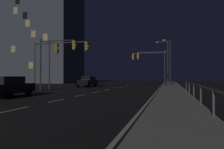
{
  "coord_description": "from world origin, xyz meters",
  "views": [
    {
      "loc": [
        7.05,
        -3.94,
        1.58
      ],
      "look_at": [
        -1.86,
        30.3,
        1.85
      ],
      "focal_mm": 35.44,
      "sensor_mm": 36.0,
      "label": 1
    }
  ],
  "objects_px": {
    "street_lamp_far_end": "(166,58)",
    "building_distant": "(33,34)",
    "traffic_light_mid_left": "(152,61)",
    "car": "(7,86)",
    "traffic_light_near_left": "(45,57)",
    "traffic_light_mid_right": "(56,54)",
    "street_lamp_corner": "(169,58)",
    "car_oncoming": "(87,81)",
    "traffic_light_far_center": "(150,61)",
    "traffic_light_near_right": "(66,55)",
    "traffic_light_far_right": "(150,61)"
  },
  "relations": [
    {
      "from": "traffic_light_near_left",
      "to": "traffic_light_near_right",
      "type": "height_order",
      "value": "traffic_light_near_right"
    },
    {
      "from": "car_oncoming",
      "to": "traffic_light_mid_right",
      "type": "height_order",
      "value": "traffic_light_mid_right"
    },
    {
      "from": "traffic_light_mid_right",
      "to": "street_lamp_corner",
      "type": "distance_m",
      "value": 20.08
    },
    {
      "from": "traffic_light_near_left",
      "to": "building_distant",
      "type": "relative_size",
      "value": 0.22
    },
    {
      "from": "street_lamp_far_end",
      "to": "traffic_light_far_center",
      "type": "bearing_deg",
      "value": -103.64
    },
    {
      "from": "car",
      "to": "building_distant",
      "type": "distance_m",
      "value": 42.08
    },
    {
      "from": "traffic_light_far_center",
      "to": "traffic_light_mid_right",
      "type": "bearing_deg",
      "value": -124.27
    },
    {
      "from": "traffic_light_near_right",
      "to": "traffic_light_mid_right",
      "type": "relative_size",
      "value": 1.01
    },
    {
      "from": "car",
      "to": "building_distant",
      "type": "relative_size",
      "value": 0.19
    },
    {
      "from": "street_lamp_corner",
      "to": "traffic_light_near_right",
      "type": "bearing_deg",
      "value": -128.6
    },
    {
      "from": "traffic_light_mid_left",
      "to": "street_lamp_far_end",
      "type": "bearing_deg",
      "value": 79.46
    },
    {
      "from": "traffic_light_far_right",
      "to": "building_distant",
      "type": "bearing_deg",
      "value": 155.31
    },
    {
      "from": "car",
      "to": "traffic_light_near_left",
      "type": "bearing_deg",
      "value": 97.55
    },
    {
      "from": "traffic_light_mid_left",
      "to": "street_lamp_corner",
      "type": "bearing_deg",
      "value": 58.92
    },
    {
      "from": "street_lamp_corner",
      "to": "street_lamp_far_end",
      "type": "bearing_deg",
      "value": 95.67
    },
    {
      "from": "traffic_light_near_left",
      "to": "traffic_light_far_center",
      "type": "distance_m",
      "value": 16.96
    },
    {
      "from": "traffic_light_mid_left",
      "to": "building_distant",
      "type": "height_order",
      "value": "building_distant"
    },
    {
      "from": "car_oncoming",
      "to": "building_distant",
      "type": "height_order",
      "value": "building_distant"
    },
    {
      "from": "car_oncoming",
      "to": "street_lamp_far_end",
      "type": "height_order",
      "value": "street_lamp_far_end"
    },
    {
      "from": "car",
      "to": "car_oncoming",
      "type": "xyz_separation_m",
      "value": [
        -0.18,
        16.99,
        0.0
      ]
    },
    {
      "from": "traffic_light_mid_right",
      "to": "street_lamp_corner",
      "type": "relative_size",
      "value": 0.75
    },
    {
      "from": "traffic_light_near_left",
      "to": "traffic_light_mid_right",
      "type": "xyz_separation_m",
      "value": [
        0.76,
        0.85,
        0.34
      ]
    },
    {
      "from": "street_lamp_far_end",
      "to": "building_distant",
      "type": "distance_m",
      "value": 33.52
    },
    {
      "from": "traffic_light_far_right",
      "to": "traffic_light_mid_right",
      "type": "xyz_separation_m",
      "value": [
        -8.89,
        -13.26,
        0.0
      ]
    },
    {
      "from": "car",
      "to": "street_lamp_corner",
      "type": "bearing_deg",
      "value": 63.75
    },
    {
      "from": "traffic_light_mid_left",
      "to": "street_lamp_far_end",
      "type": "height_order",
      "value": "street_lamp_far_end"
    },
    {
      "from": "car_oncoming",
      "to": "building_distant",
      "type": "bearing_deg",
      "value": 140.49
    },
    {
      "from": "traffic_light_near_left",
      "to": "street_lamp_corner",
      "type": "height_order",
      "value": "street_lamp_corner"
    },
    {
      "from": "traffic_light_mid_right",
      "to": "street_lamp_corner",
      "type": "bearing_deg",
      "value": 54.21
    },
    {
      "from": "car_oncoming",
      "to": "building_distant",
      "type": "xyz_separation_m",
      "value": [
        -21.19,
        17.47,
        11.24
      ]
    },
    {
      "from": "traffic_light_near_left",
      "to": "traffic_light_near_right",
      "type": "distance_m",
      "value": 2.94
    },
    {
      "from": "traffic_light_near_right",
      "to": "traffic_light_mid_right",
      "type": "xyz_separation_m",
      "value": [
        -0.25,
        -1.88,
        -0.09
      ]
    },
    {
      "from": "traffic_light_far_center",
      "to": "traffic_light_near_right",
      "type": "height_order",
      "value": "traffic_light_near_right"
    },
    {
      "from": "car_oncoming",
      "to": "street_lamp_corner",
      "type": "relative_size",
      "value": 0.59
    },
    {
      "from": "traffic_light_near_left",
      "to": "traffic_light_mid_left",
      "type": "height_order",
      "value": "traffic_light_mid_left"
    },
    {
      "from": "traffic_light_mid_left",
      "to": "building_distant",
      "type": "bearing_deg",
      "value": 153.89
    },
    {
      "from": "traffic_light_far_center",
      "to": "traffic_light_mid_right",
      "type": "xyz_separation_m",
      "value": [
        -8.91,
        -13.08,
        0.03
      ]
    },
    {
      "from": "traffic_light_far_right",
      "to": "traffic_light_far_center",
      "type": "relative_size",
      "value": 1.0
    },
    {
      "from": "car",
      "to": "traffic_light_near_right",
      "type": "xyz_separation_m",
      "value": [
        0.15,
        9.21,
        3.23
      ]
    },
    {
      "from": "traffic_light_far_right",
      "to": "car_oncoming",
      "type": "bearing_deg",
      "value": -158.09
    },
    {
      "from": "traffic_light_mid_right",
      "to": "traffic_light_near_right",
      "type": "bearing_deg",
      "value": 82.5
    },
    {
      "from": "traffic_light_near_left",
      "to": "street_lamp_corner",
      "type": "relative_size",
      "value": 0.7
    },
    {
      "from": "car_oncoming",
      "to": "traffic_light_far_right",
      "type": "relative_size",
      "value": 0.83
    },
    {
      "from": "traffic_light_near_right",
      "to": "street_lamp_corner",
      "type": "xyz_separation_m",
      "value": [
        11.49,
        14.39,
        0.56
      ]
    },
    {
      "from": "car_oncoming",
      "to": "building_distant",
      "type": "distance_m",
      "value": 29.68
    },
    {
      "from": "car",
      "to": "traffic_light_near_left",
      "type": "distance_m",
      "value": 7.12
    },
    {
      "from": "traffic_light_far_right",
      "to": "street_lamp_far_end",
      "type": "relative_size",
      "value": 0.65
    },
    {
      "from": "car",
      "to": "traffic_light_far_right",
      "type": "bearing_deg",
      "value": 66.88
    },
    {
      "from": "traffic_light_far_right",
      "to": "street_lamp_corner",
      "type": "relative_size",
      "value": 0.71
    },
    {
      "from": "car_oncoming",
      "to": "traffic_light_near_right",
      "type": "bearing_deg",
      "value": -87.57
    }
  ]
}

